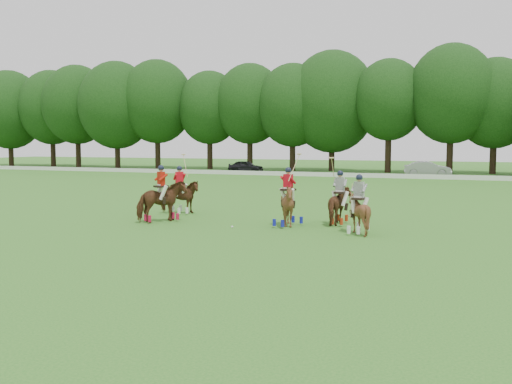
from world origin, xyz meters
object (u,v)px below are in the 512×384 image
at_px(car_mid, 428,169).
at_px(polo_red_a, 161,201).
at_px(car_left, 246,166).
at_px(polo_stripe_a, 340,205).
at_px(polo_red_b, 180,197).
at_px(polo_ball, 232,227).
at_px(polo_red_c, 288,205).
at_px(polo_stripe_b, 359,213).

relative_size(car_mid, polo_red_a, 1.88).
distance_m(car_left, polo_stripe_a, 41.83).
height_order(polo_red_a, polo_red_b, polo_red_b).
height_order(car_left, car_mid, car_mid).
bearing_deg(polo_ball, car_left, 111.86).
xyz_separation_m(polo_red_c, polo_stripe_a, (1.87, 1.33, -0.08)).
distance_m(car_left, polo_red_b, 38.01).
bearing_deg(polo_stripe_b, polo_stripe_a, 120.39).
distance_m(car_left, polo_stripe_b, 44.26).
distance_m(polo_red_a, polo_stripe_a, 7.74).
relative_size(car_left, polo_stripe_a, 1.42).
xyz_separation_m(polo_red_a, polo_red_c, (5.57, 0.78, -0.02)).
height_order(polo_stripe_a, polo_ball, polo_stripe_a).
xyz_separation_m(polo_red_a, polo_red_b, (-0.67, 2.81, -0.08)).
distance_m(polo_red_c, polo_ball, 2.49).
xyz_separation_m(car_left, polo_red_a, (12.25, -39.01, 0.24)).
distance_m(polo_red_a, polo_red_c, 5.63).
height_order(polo_red_b, polo_red_c, polo_red_c).
bearing_deg(polo_red_c, polo_red_a, -172.04).
xyz_separation_m(polo_red_c, polo_stripe_b, (3.10, -0.77, -0.09)).
relative_size(polo_red_a, polo_red_c, 0.83).
height_order(polo_stripe_b, polo_ball, polo_stripe_b).
relative_size(car_left, polo_red_b, 1.40).
bearing_deg(polo_stripe_a, polo_stripe_b, -59.61).
bearing_deg(polo_red_a, polo_red_c, 7.96).
bearing_deg(car_mid, polo_stripe_a, 171.84).
distance_m(car_left, polo_ball, 42.53).
bearing_deg(polo_stripe_a, polo_red_b, 175.03).
height_order(polo_red_a, polo_stripe_b, polo_red_a).
height_order(car_mid, polo_stripe_b, polo_stripe_b).
xyz_separation_m(polo_stripe_b, polo_ball, (-5.09, -0.46, -0.77)).
distance_m(polo_red_c, polo_stripe_b, 3.20).
xyz_separation_m(car_left, polo_ball, (15.84, -39.47, -0.64)).
xyz_separation_m(car_mid, polo_ball, (-4.30, -39.47, -0.73)).
xyz_separation_m(polo_red_b, polo_stripe_a, (8.11, -0.71, -0.01)).
bearing_deg(car_mid, polo_stripe_b, 173.69).
relative_size(car_mid, polo_red_b, 1.63).
height_order(polo_red_b, polo_ball, polo_red_b).
bearing_deg(polo_ball, polo_red_b, 142.44).
xyz_separation_m(car_mid, polo_stripe_b, (0.79, -39.00, 0.04)).
height_order(car_mid, polo_red_a, polo_red_a).
relative_size(polo_red_b, polo_stripe_b, 1.27).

